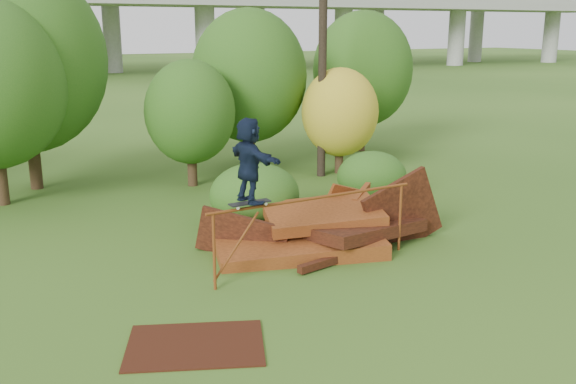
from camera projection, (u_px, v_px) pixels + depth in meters
name	position (u px, v px, depth m)	size (l,w,h in m)	color
ground	(370.00, 288.00, 12.65)	(240.00, 240.00, 0.00)	#2D5116
scrap_pile	(321.00, 231.00, 14.99)	(5.89, 3.19, 2.26)	#50250E
grind_rail	(315.00, 211.00, 13.41)	(4.91, 0.35, 1.59)	brown
skateboard	(250.00, 203.00, 12.57)	(0.86, 0.28, 0.09)	black
skater	(249.00, 160.00, 12.36)	(1.55, 0.49, 1.67)	black
flat_plate	(195.00, 345.00, 10.36)	(2.19, 1.57, 0.03)	#33150B
tree_1	(25.00, 60.00, 19.54)	(4.95, 4.95, 6.88)	black
tree_2	(190.00, 112.00, 20.33)	(2.88, 2.88, 4.06)	black
tree_3	(249.00, 76.00, 22.74)	(4.10, 4.10, 5.69)	black
tree_4	(340.00, 112.00, 22.21)	(2.67, 2.67, 3.69)	black
tree_5	(363.00, 69.00, 26.01)	(4.05, 4.05, 5.70)	black
shrub_left	(255.00, 195.00, 16.54)	(2.36, 2.18, 1.63)	#205316
shrub_right	(372.00, 176.00, 18.89)	(2.10, 1.93, 1.49)	#205316
utility_pole	(323.00, 24.00, 21.02)	(1.40, 0.28, 10.07)	black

